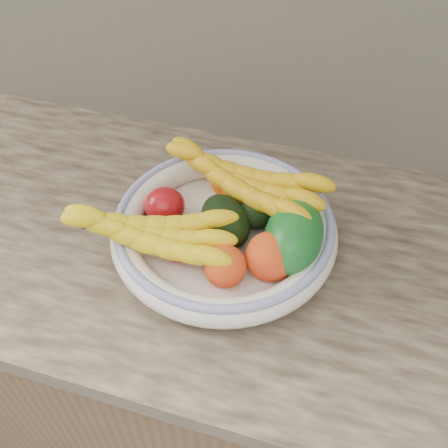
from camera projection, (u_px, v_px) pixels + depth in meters
kitchen_counter at (227, 354)px, 1.23m from camera, size 2.44×0.66×1.40m
fruit_bowl at (224, 229)px, 0.86m from camera, size 0.39×0.39×0.08m
clementine_back_left at (226, 184)px, 0.93m from camera, size 0.07×0.07×0.05m
clementine_back_right at (254, 186)px, 0.92m from camera, size 0.06×0.06×0.04m
clementine_back_mid at (234, 199)px, 0.90m from camera, size 0.06×0.06×0.05m
clementine_extra at (249, 206)px, 0.89m from camera, size 0.05×0.05×0.05m
tomato_left at (165, 206)px, 0.88m from camera, size 0.07×0.07×0.06m
tomato_near_left at (178, 244)px, 0.82m from camera, size 0.07×0.07×0.06m
avocado_center at (225, 221)px, 0.85m from camera, size 0.13×0.14×0.08m
avocado_right at (261, 209)px, 0.87m from camera, size 0.11×0.11×0.06m
green_mango at (293, 236)px, 0.81m from camera, size 0.13×0.15×0.13m
peach_front at (225, 266)px, 0.78m from camera, size 0.09×0.09×0.07m
peach_right at (270, 257)px, 0.79m from camera, size 0.10×0.10×0.08m
banana_bunch_back at (242, 184)px, 0.88m from camera, size 0.35×0.20×0.09m
banana_bunch_front at (151, 236)px, 0.80m from camera, size 0.31×0.16×0.08m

